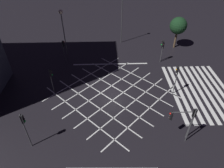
{
  "coord_description": "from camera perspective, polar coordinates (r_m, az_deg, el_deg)",
  "views": [
    {
      "loc": [
        -20.19,
        0.69,
        17.27
      ],
      "look_at": [
        0.0,
        0.0,
        1.47
      ],
      "focal_mm": 32.0,
      "sensor_mm": 36.0,
      "label": 1
    }
  ],
  "objects": [
    {
      "name": "traffic_light_sw_cross",
      "position": [
        20.48,
        18.76,
        -9.36
      ],
      "size": [
        0.36,
        2.41,
        3.9
      ],
      "rotation": [
        0.0,
        0.0,
        1.57
      ],
      "color": "#424244",
      "rests_on": "ground_plane"
    },
    {
      "name": "street_tree_far",
      "position": [
        37.45,
        18.41,
        15.49
      ],
      "size": [
        2.9,
        2.9,
        5.55
      ],
      "color": "brown",
      "rests_on": "ground_plane"
    },
    {
      "name": "street_lamp_east",
      "position": [
        32.0,
        -14.04,
        16.9
      ],
      "size": [
        0.63,
        0.63,
        8.08
      ],
      "color": "#424244",
      "rests_on": "ground_plane"
    },
    {
      "name": "traffic_light_median_north",
      "position": [
        26.11,
        -16.96,
        2.07
      ],
      "size": [
        0.36,
        0.39,
        3.68
      ],
      "rotation": [
        0.0,
        0.0,
        -1.57
      ],
      "color": "#424244",
      "rests_on": "ground_plane"
    },
    {
      "name": "traffic_light_ne_cross",
      "position": [
        32.49,
        -13.64,
        10.23
      ],
      "size": [
        0.36,
        0.39,
        3.74
      ],
      "rotation": [
        0.0,
        0.0,
        -1.57
      ],
      "color": "#424244",
      "rests_on": "ground_plane"
    },
    {
      "name": "traffic_light_se_main",
      "position": [
        32.89,
        14.25,
        9.91
      ],
      "size": [
        0.39,
        0.36,
        3.33
      ],
      "rotation": [
        0.0,
        0.0,
        3.14
      ],
      "color": "#424244",
      "rests_on": "ground_plane"
    },
    {
      "name": "traffic_light_sw_main",
      "position": [
        20.43,
        22.02,
        -9.24
      ],
      "size": [
        0.39,
        0.36,
        4.45
      ],
      "color": "#424244",
      "rests_on": "ground_plane"
    },
    {
      "name": "street_lamp_west",
      "position": [
        36.7,
        2.93,
        21.22
      ],
      "size": [
        0.53,
        0.53,
        9.55
      ],
      "color": "#424244",
      "rests_on": "ground_plane"
    },
    {
      "name": "traffic_light_median_south",
      "position": [
        25.86,
        17.97,
        2.61
      ],
      "size": [
        0.36,
        0.39,
        4.29
      ],
      "rotation": [
        0.0,
        0.0,
        1.57
      ],
      "color": "#424244",
      "rests_on": "ground_plane"
    },
    {
      "name": "traffic_light_se_cross",
      "position": [
        32.46,
        14.14,
        10.35
      ],
      "size": [
        0.36,
        0.39,
        3.9
      ],
      "rotation": [
        0.0,
        0.0,
        1.57
      ],
      "color": "#424244",
      "rests_on": "ground_plane"
    },
    {
      "name": "ground_plane",
      "position": [
        26.58,
        0.0,
        -2.5
      ],
      "size": [
        200.0,
        200.0,
        0.0
      ],
      "primitive_type": "plane",
      "color": "black"
    },
    {
      "name": "traffic_light_nw_cross",
      "position": [
        20.15,
        -23.74,
        -10.63
      ],
      "size": [
        0.36,
        0.39,
        4.46
      ],
      "rotation": [
        0.0,
        0.0,
        -1.57
      ],
      "color": "#424244",
      "rests_on": "ground_plane"
    },
    {
      "name": "road_markings",
      "position": [
        28.12,
        16.07,
        -1.63
      ],
      "size": [
        17.92,
        24.69,
        0.01
      ],
      "color": "silver",
      "rests_on": "ground_plane"
    }
  ]
}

